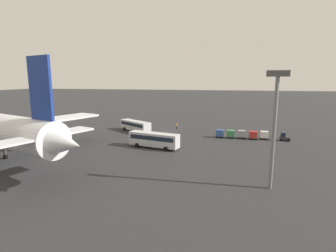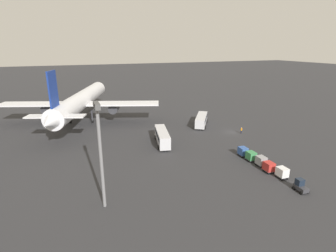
{
  "view_description": "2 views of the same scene",
  "coord_description": "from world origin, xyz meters",
  "px_view_note": "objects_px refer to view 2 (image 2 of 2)",
  "views": [
    {
      "loc": [
        -17.12,
        75.35,
        14.93
      ],
      "look_at": [
        -3.56,
        17.16,
        4.29
      ],
      "focal_mm": 28.0,
      "sensor_mm": 36.0,
      "label": 1
    },
    {
      "loc": [
        -58.88,
        42.39,
        23.43
      ],
      "look_at": [
        -2.16,
        20.11,
        4.71
      ],
      "focal_mm": 28.0,
      "sensor_mm": 36.0,
      "label": 2
    }
  ],
  "objects_px": {
    "airplane": "(81,101)",
    "cargo_cart_white": "(282,172)",
    "cargo_cart_grey": "(261,161)",
    "cargo_cart_blue": "(243,151)",
    "cargo_cart_green": "(251,156)",
    "shuttle_bus_near": "(201,119)",
    "cargo_cart_red": "(269,167)",
    "shuttle_bus_far": "(162,136)",
    "baggage_tug": "(300,186)",
    "worker_person": "(241,130)"
  },
  "relations": [
    {
      "from": "airplane",
      "to": "cargo_cart_white",
      "type": "height_order",
      "value": "airplane"
    },
    {
      "from": "airplane",
      "to": "cargo_cart_white",
      "type": "bearing_deg",
      "value": -129.8
    },
    {
      "from": "cargo_cart_grey",
      "to": "cargo_cart_blue",
      "type": "height_order",
      "value": "same"
    },
    {
      "from": "cargo_cart_green",
      "to": "cargo_cart_blue",
      "type": "distance_m",
      "value": 2.75
    },
    {
      "from": "shuttle_bus_near",
      "to": "cargo_cart_red",
      "type": "xyz_separation_m",
      "value": [
        -32.44,
        2.87,
        -0.68
      ]
    },
    {
      "from": "shuttle_bus_near",
      "to": "shuttle_bus_far",
      "type": "relative_size",
      "value": 0.92
    },
    {
      "from": "baggage_tug",
      "to": "cargo_cart_grey",
      "type": "bearing_deg",
      "value": 2.72
    },
    {
      "from": "shuttle_bus_far",
      "to": "cargo_cart_red",
      "type": "distance_m",
      "value": 25.98
    },
    {
      "from": "shuttle_bus_far",
      "to": "cargo_cart_white",
      "type": "relative_size",
      "value": 5.72
    },
    {
      "from": "worker_person",
      "to": "baggage_tug",
      "type": "bearing_deg",
      "value": 161.95
    },
    {
      "from": "shuttle_bus_near",
      "to": "cargo_cart_blue",
      "type": "relative_size",
      "value": 5.28
    },
    {
      "from": "baggage_tug",
      "to": "cargo_cart_green",
      "type": "distance_m",
      "value": 12.87
    },
    {
      "from": "airplane",
      "to": "baggage_tug",
      "type": "bearing_deg",
      "value": -132.24
    },
    {
      "from": "baggage_tug",
      "to": "cargo_cart_green",
      "type": "xyz_separation_m",
      "value": [
        12.87,
        -0.01,
        0.25
      ]
    },
    {
      "from": "shuttle_bus_far",
      "to": "worker_person",
      "type": "bearing_deg",
      "value": -78.56
    },
    {
      "from": "baggage_tug",
      "to": "cargo_cart_grey",
      "type": "relative_size",
      "value": 1.21
    },
    {
      "from": "worker_person",
      "to": "cargo_cart_grey",
      "type": "height_order",
      "value": "cargo_cart_grey"
    },
    {
      "from": "worker_person",
      "to": "cargo_cart_red",
      "type": "distance_m",
      "value": 23.5
    },
    {
      "from": "worker_person",
      "to": "cargo_cart_green",
      "type": "distance_m",
      "value": 18.53
    },
    {
      "from": "worker_person",
      "to": "cargo_cart_white",
      "type": "height_order",
      "value": "cargo_cart_white"
    },
    {
      "from": "worker_person",
      "to": "cargo_cart_grey",
      "type": "distance_m",
      "value": 20.81
    },
    {
      "from": "airplane",
      "to": "baggage_tug",
      "type": "xyz_separation_m",
      "value": [
        -57.49,
        -30.77,
        -5.82
      ]
    },
    {
      "from": "cargo_cart_white",
      "to": "cargo_cart_red",
      "type": "xyz_separation_m",
      "value": [
        2.75,
        0.63,
        0.0
      ]
    },
    {
      "from": "cargo_cart_white",
      "to": "cargo_cart_red",
      "type": "height_order",
      "value": "same"
    },
    {
      "from": "shuttle_bus_far",
      "to": "cargo_cart_green",
      "type": "xyz_separation_m",
      "value": [
        -16.53,
        -13.89,
        -0.82
      ]
    },
    {
      "from": "cargo_cart_white",
      "to": "cargo_cart_grey",
      "type": "height_order",
      "value": "same"
    },
    {
      "from": "airplane",
      "to": "baggage_tug",
      "type": "relative_size",
      "value": 22.01
    },
    {
      "from": "airplane",
      "to": "cargo_cart_grey",
      "type": "distance_m",
      "value": 56.94
    },
    {
      "from": "shuttle_bus_far",
      "to": "cargo_cart_white",
      "type": "xyz_separation_m",
      "value": [
        -24.78,
        -14.38,
        -0.82
      ]
    },
    {
      "from": "cargo_cart_white",
      "to": "cargo_cart_green",
      "type": "height_order",
      "value": "same"
    },
    {
      "from": "cargo_cart_red",
      "to": "cargo_cart_green",
      "type": "bearing_deg",
      "value": -1.52
    },
    {
      "from": "worker_person",
      "to": "cargo_cart_blue",
      "type": "height_order",
      "value": "cargo_cart_blue"
    },
    {
      "from": "cargo_cart_grey",
      "to": "cargo_cart_blue",
      "type": "relative_size",
      "value": 1.0
    },
    {
      "from": "airplane",
      "to": "shuttle_bus_far",
      "type": "height_order",
      "value": "airplane"
    },
    {
      "from": "baggage_tug",
      "to": "cargo_cart_blue",
      "type": "bearing_deg",
      "value": 4.62
    },
    {
      "from": "shuttle_bus_near",
      "to": "baggage_tug",
      "type": "relative_size",
      "value": 4.36
    },
    {
      "from": "baggage_tug",
      "to": "worker_person",
      "type": "distance_m",
      "value": 30.34
    },
    {
      "from": "cargo_cart_white",
      "to": "cargo_cart_grey",
      "type": "distance_m",
      "value": 5.5
    },
    {
      "from": "airplane",
      "to": "shuttle_bus_near",
      "type": "xyz_separation_m",
      "value": [
        -17.68,
        -33.5,
        -4.9
      ]
    },
    {
      "from": "cargo_cart_white",
      "to": "shuttle_bus_near",
      "type": "bearing_deg",
      "value": -3.64
    },
    {
      "from": "shuttle_bus_near",
      "to": "cargo_cart_green",
      "type": "bearing_deg",
      "value": -152.14
    },
    {
      "from": "airplane",
      "to": "cargo_cart_green",
      "type": "xyz_separation_m",
      "value": [
        -44.62,
        -30.78,
        -5.57
      ]
    },
    {
      "from": "shuttle_bus_near",
      "to": "cargo_cart_white",
      "type": "height_order",
      "value": "shuttle_bus_near"
    },
    {
      "from": "shuttle_bus_far",
      "to": "cargo_cart_red",
      "type": "bearing_deg",
      "value": -135.23
    },
    {
      "from": "cargo_cart_red",
      "to": "cargo_cart_grey",
      "type": "relative_size",
      "value": 1.0
    },
    {
      "from": "cargo_cart_red",
      "to": "cargo_cart_blue",
      "type": "height_order",
      "value": "same"
    },
    {
      "from": "shuttle_bus_far",
      "to": "baggage_tug",
      "type": "height_order",
      "value": "shuttle_bus_far"
    },
    {
      "from": "cargo_cart_white",
      "to": "cargo_cart_grey",
      "type": "bearing_deg",
      "value": 1.65
    },
    {
      "from": "airplane",
      "to": "cargo_cart_white",
      "type": "xyz_separation_m",
      "value": [
        -52.87,
        -31.27,
        -5.57
      ]
    },
    {
      "from": "cargo_cart_grey",
      "to": "cargo_cart_green",
      "type": "bearing_deg",
      "value": 6.74
    }
  ]
}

